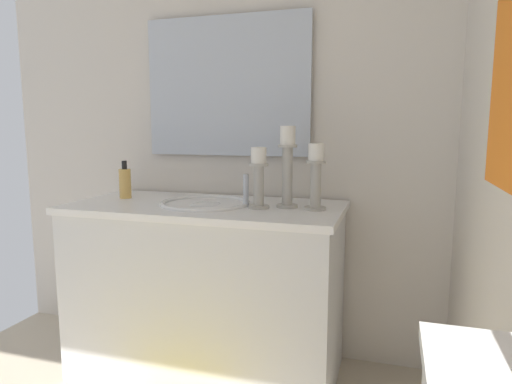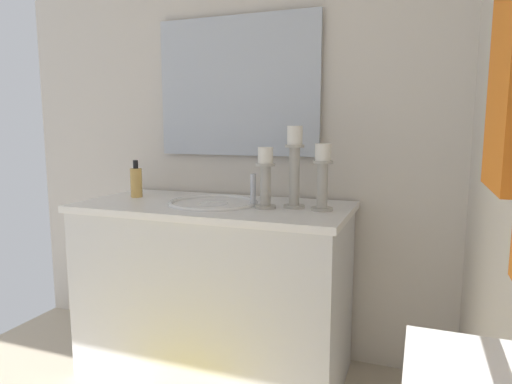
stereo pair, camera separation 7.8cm
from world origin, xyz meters
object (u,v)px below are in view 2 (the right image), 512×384
(soap_bottle, at_px, (136,182))
(candle_holder_tall, at_px, (323,176))
(vanity_cabinet, at_px, (214,288))
(candle_holder_mid, at_px, (265,177))
(mirror, at_px, (237,87))
(candle_holder_short, at_px, (294,165))
(towel_near_vanity, at_px, (506,86))
(sink_basin, at_px, (214,212))

(soap_bottle, bearing_deg, candle_holder_tall, 87.74)
(vanity_cabinet, distance_m, candle_holder_tall, 0.73)
(candle_holder_mid, relative_size, soap_bottle, 1.42)
(mirror, xyz_separation_m, candle_holder_short, (0.25, 0.37, -0.35))
(vanity_cabinet, relative_size, candle_holder_mid, 4.75)
(candle_holder_tall, bearing_deg, towel_near_vanity, 30.80)
(vanity_cabinet, relative_size, mirror, 1.46)
(mirror, distance_m, soap_bottle, 0.68)
(vanity_cabinet, bearing_deg, candle_holder_short, 94.26)
(candle_holder_mid, bearing_deg, vanity_cabinet, -95.80)
(mirror, relative_size, candle_holder_mid, 3.24)
(mirror, bearing_deg, soap_bottle, -61.66)
(mirror, height_order, towel_near_vanity, mirror)
(candle_holder_mid, distance_m, soap_bottle, 0.70)
(mirror, xyz_separation_m, candle_holder_tall, (0.27, 0.49, -0.39))
(soap_bottle, height_order, towel_near_vanity, towel_near_vanity)
(candle_holder_short, height_order, soap_bottle, candle_holder_short)
(candle_holder_short, xyz_separation_m, towel_near_vanity, (0.88, 0.63, 0.23))
(towel_near_vanity, bearing_deg, mirror, -138.47)
(vanity_cabinet, distance_m, mirror, 0.97)
(mirror, distance_m, candle_holder_tall, 0.68)
(sink_basin, xyz_separation_m, candle_holder_mid, (0.03, 0.25, 0.17))
(candle_holder_tall, bearing_deg, candle_holder_short, -98.61)
(vanity_cabinet, xyz_separation_m, towel_near_vanity, (0.85, 1.00, 0.81))
(sink_basin, relative_size, towel_near_vanity, 1.07)
(candle_holder_mid, distance_m, towel_near_vanity, 1.14)
(sink_basin, height_order, candle_holder_mid, candle_holder_mid)
(vanity_cabinet, relative_size, soap_bottle, 6.76)
(vanity_cabinet, xyz_separation_m, candle_holder_mid, (0.03, 0.26, 0.53))
(mirror, height_order, candle_holder_tall, mirror)
(vanity_cabinet, bearing_deg, soap_bottle, -95.91)
(vanity_cabinet, height_order, candle_holder_tall, candle_holder_tall)
(towel_near_vanity, bearing_deg, candle_holder_short, -144.09)
(candle_holder_mid, bearing_deg, mirror, -140.15)
(vanity_cabinet, bearing_deg, candle_holder_mid, 84.20)
(vanity_cabinet, height_order, towel_near_vanity, towel_near_vanity)
(candle_holder_short, bearing_deg, towel_near_vanity, 35.91)
(vanity_cabinet, height_order, sink_basin, sink_basin)
(mirror, relative_size, towel_near_vanity, 2.22)
(towel_near_vanity, bearing_deg, candle_holder_tall, -149.20)
(candle_holder_tall, relative_size, candle_holder_mid, 1.06)
(sink_basin, distance_m, mirror, 0.64)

